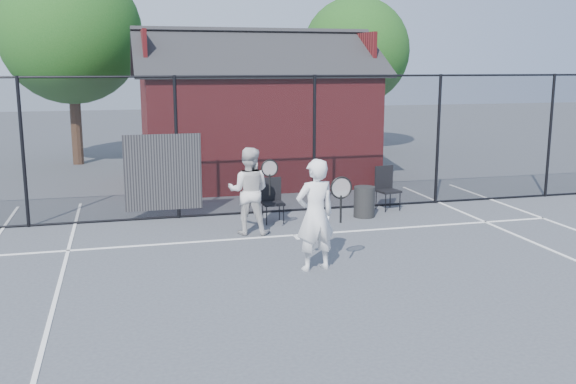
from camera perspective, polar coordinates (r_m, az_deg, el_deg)
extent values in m
plane|color=#42454B|center=(9.55, 5.33, -8.40)|extent=(80.00, 80.00, 0.00)
cube|color=white|center=(12.28, 0.55, -3.85)|extent=(11.00, 0.06, 0.01)
cube|color=white|center=(12.14, 0.74, -4.03)|extent=(0.06, 0.30, 0.01)
cylinder|color=black|center=(13.68, -22.50, 3.23)|extent=(0.07, 0.07, 3.00)
cylinder|color=black|center=(13.60, -9.86, 3.87)|extent=(0.07, 0.07, 3.00)
cylinder|color=black|center=(14.16, 2.35, 4.32)|extent=(0.07, 0.07, 3.00)
cylinder|color=black|center=(15.31, 13.18, 4.55)|extent=(0.07, 0.07, 3.00)
cylinder|color=black|center=(16.91, 22.25, 4.62)|extent=(0.07, 0.07, 3.00)
cylinder|color=black|center=(13.80, -1.64, 10.26)|extent=(22.00, 0.04, 0.04)
cylinder|color=black|center=(14.16, -1.58, -1.72)|extent=(22.00, 0.04, 0.04)
cube|color=black|center=(13.90, -1.61, 4.19)|extent=(22.00, 3.00, 0.01)
cube|color=black|center=(13.63, -11.04, 1.72)|extent=(1.60, 0.04, 1.60)
cube|color=maroon|center=(17.90, -2.96, 5.75)|extent=(6.00, 4.00, 3.00)
cube|color=black|center=(16.84, -2.32, 12.34)|extent=(6.50, 2.36, 1.32)
cube|color=black|center=(18.80, -3.66, 12.21)|extent=(6.50, 2.36, 1.32)
cube|color=maroon|center=(17.46, -12.77, 12.04)|extent=(0.10, 2.80, 1.06)
cube|color=maroon|center=(18.64, 6.09, 12.18)|extent=(0.10, 2.80, 1.06)
cylinder|color=#372016|center=(22.07, -18.30, 5.61)|extent=(0.36, 0.36, 2.52)
sphere|color=#174914|center=(22.01, -18.78, 13.24)|extent=(4.48, 4.48, 4.48)
cylinder|color=#372016|center=(24.60, 5.92, 6.30)|extent=(0.36, 0.36, 2.23)
sphere|color=#174914|center=(24.51, 6.05, 12.37)|extent=(3.97, 3.97, 3.97)
imported|color=white|center=(10.07, 2.43, -2.05)|extent=(0.71, 0.53, 1.78)
torus|color=black|center=(9.72, 4.75, 0.38)|extent=(0.35, 0.03, 0.35)
cylinder|color=black|center=(9.79, 4.72, -1.53)|extent=(0.03, 0.03, 0.43)
imported|color=silver|center=(12.27, -3.51, 0.10)|extent=(0.97, 0.86, 1.67)
torus|color=black|center=(11.93, -1.64, 2.14)|extent=(0.33, 0.03, 0.33)
cylinder|color=black|center=(11.99, -1.64, 0.66)|extent=(0.03, 0.03, 0.40)
cube|color=black|center=(13.18, -1.34, -0.84)|extent=(0.43, 0.45, 0.90)
cube|color=black|center=(14.51, 8.90, 0.26)|extent=(0.54, 0.55, 0.95)
cylinder|color=black|center=(13.80, 6.80, -0.87)|extent=(0.49, 0.49, 0.66)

